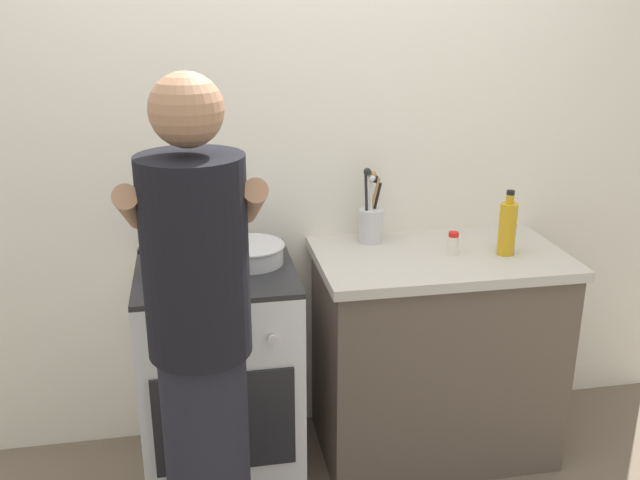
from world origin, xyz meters
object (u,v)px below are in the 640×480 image
pot (176,261)px  mixing_bowl (251,252)px  spice_bottle (453,244)px  oil_bottle (507,227)px  person (202,361)px  stove_range (221,373)px  utensil_crock (371,220)px

pot → mixing_bowl: (0.28, 0.06, -0.01)m
pot → mixing_bowl: size_ratio=1.03×
pot → spice_bottle: pot is taller
oil_bottle → mixing_bowl: bearing=175.2°
mixing_bowl → person: 0.71m
stove_range → spice_bottle: (0.94, -0.01, 0.50)m
person → mixing_bowl: bearing=73.0°
utensil_crock → mixing_bowl: bearing=-163.0°
pot → person: 0.63m
pot → utensil_crock: size_ratio=0.86×
stove_range → spice_bottle: 1.06m
stove_range → oil_bottle: (1.15, -0.05, 0.56)m
stove_range → pot: 0.52m
utensil_crock → stove_range: bearing=-163.4°
pot → oil_bottle: 1.29m
utensil_crock → person: bearing=-130.9°
pot → utensil_crock: utensil_crock is taller
pot → mixing_bowl: pot is taller
stove_range → mixing_bowl: mixing_bowl is taller
stove_range → person: size_ratio=0.53×
spice_bottle → oil_bottle: bearing=-9.2°
mixing_bowl → oil_bottle: oil_bottle is taller
oil_bottle → person: 1.36m
stove_range → pot: pot is taller
stove_range → utensil_crock: (0.66, 0.20, 0.54)m
stove_range → person: person is taller
oil_bottle → pot: bearing=178.9°
spice_bottle → person: size_ratio=0.05×
pot → oil_bottle: bearing=-1.1°
pot → utensil_crock: 0.83m
pot → stove_range: bearing=9.0°
utensil_crock → pot: bearing=-164.7°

